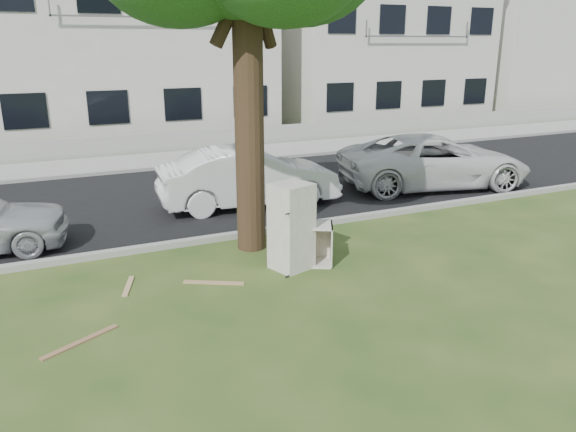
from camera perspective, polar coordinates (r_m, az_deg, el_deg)
name	(u,v)px	position (r m, az deg, el deg)	size (l,w,h in m)	color
ground	(312,277)	(9.64, 2.44, -6.22)	(120.00, 120.00, 0.00)	#264217
road	(208,194)	(14.93, -8.13, 2.18)	(120.00, 7.00, 0.01)	black
kerb_near	(258,235)	(11.72, -3.04, -1.90)	(120.00, 0.18, 0.12)	gray
kerb_far	(175,169)	(18.28, -11.40, 4.75)	(120.00, 0.18, 0.12)	gray
sidewalk	(165,160)	(19.66, -12.42, 5.56)	(120.00, 2.80, 0.01)	gray
low_wall	(154,143)	(21.14, -13.46, 7.24)	(120.00, 0.15, 0.70)	gray
townhouse_center	(124,45)	(25.68, -16.35, 16.29)	(11.22, 8.16, 7.44)	silver
townhouse_right	(366,51)	(30.02, 7.89, 16.25)	(10.20, 8.16, 6.84)	beige
filler_right	(554,54)	(39.67, 25.39, 14.68)	(16.00, 9.00, 6.40)	silver
fridge	(291,227)	(9.76, 0.35, -1.08)	(0.63, 0.59, 1.54)	silver
cabinet	(306,244)	(10.11, 1.83, -2.82)	(0.94, 0.58, 0.74)	silver
plank_a	(81,342)	(8.15, -20.31, -11.88)	(1.13, 0.09, 0.02)	#886142
plank_b	(214,283)	(9.46, -7.55, -6.73)	(1.02, 0.10, 0.02)	#A48056
plank_c	(128,286)	(9.63, -15.92, -6.86)	(0.79, 0.09, 0.02)	tan
car_center	(249,177)	(13.64, -4.03, 3.95)	(1.51, 4.33, 1.43)	silver
car_right	(434,161)	(16.00, 14.64, 5.43)	(2.39, 5.19, 1.44)	silver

